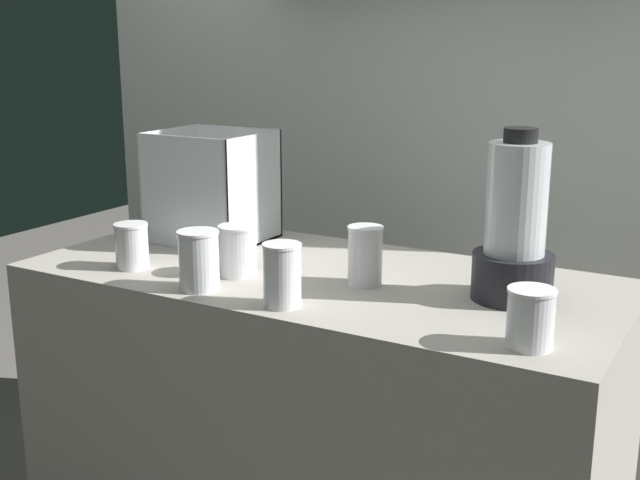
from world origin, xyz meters
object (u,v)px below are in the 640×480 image
Objects in this scene: juice_cup_carrot_left at (199,263)px; juice_cup_beet_far_right at (365,259)px; carrot_display_bin at (211,207)px; juice_cup_carrot_right at (282,279)px; juice_cup_mango_middle at (238,254)px; blender_pitcher at (515,232)px; juice_cup_pomegranate_far_left at (132,249)px; juice_cup_beet_rightmost at (530,322)px.

juice_cup_beet_far_right reaches higher than juice_cup_carrot_left.
juice_cup_carrot_right is (0.47, -0.38, -0.03)m from carrot_display_bin.
juice_cup_mango_middle is 0.89× the size of juice_cup_carrot_right.
blender_pitcher is at bearing 11.02° from juice_cup_beet_far_right.
blender_pitcher is at bearing 35.03° from juice_cup_carrot_right.
juice_cup_pomegranate_far_left is 0.82× the size of juice_cup_beet_far_right.
carrot_display_bin is 1.04m from juice_cup_beet_rightmost.
juice_cup_carrot_right is at bearing -144.97° from blender_pitcher.
juice_cup_carrot_left is at bearing -12.36° from juice_cup_pomegranate_far_left.
juice_cup_beet_rightmost is (0.97, -0.03, 0.00)m from juice_cup_pomegranate_far_left.
juice_cup_beet_far_right is at bearing 16.19° from juice_cup_pomegranate_far_left.
carrot_display_bin is at bearing 90.59° from juice_cup_pomegranate_far_left.
juice_cup_mango_middle reaches higher than juice_cup_beet_rightmost.
juice_cup_carrot_right is 0.51m from juice_cup_beet_rightmost.
juice_cup_beet_far_right is at bearing 155.74° from juice_cup_beet_rightmost.
juice_cup_beet_rightmost is at bearing -19.92° from carrot_display_bin.
carrot_display_bin is 2.23× the size of juice_cup_carrot_right.
juice_cup_pomegranate_far_left is 0.27m from juice_cup_mango_middle.
juice_cup_beet_rightmost is (0.73, 0.02, -0.01)m from juice_cup_carrot_left.
juice_cup_beet_rightmost is at bearing -24.26° from juice_cup_beet_far_right.
carrot_display_bin reaches higher than juice_cup_beet_rightmost.
carrot_display_bin is at bearing 173.44° from blender_pitcher.
blender_pitcher is 0.89m from juice_cup_pomegranate_far_left.
blender_pitcher is 3.06× the size of juice_cup_mango_middle.
blender_pitcher reaches higher than juice_cup_pomegranate_far_left.
juice_cup_pomegranate_far_left is (-0.86, -0.22, -0.10)m from blender_pitcher.
carrot_display_bin is 0.87m from blender_pitcher.
juice_cup_beet_far_right reaches higher than juice_cup_carrot_right.
carrot_display_bin is 2.70× the size of juice_cup_pomegranate_far_left.
juice_cup_carrot_left is 1.11× the size of juice_cup_mango_middle.
blender_pitcher is 2.71× the size of juice_cup_beet_far_right.
juice_cup_carrot_left is 0.73m from juice_cup_beet_rightmost.
juice_cup_carrot_left is (0.25, -0.37, -0.03)m from carrot_display_bin.
juice_cup_beet_far_right is (0.54, 0.16, 0.01)m from juice_cup_pomegranate_far_left.
juice_cup_carrot_left and juice_cup_carrot_right have the same top height.
juice_cup_mango_middle is 0.30m from juice_cup_beet_far_right.
blender_pitcher is 0.68m from juice_cup_carrot_left.
juice_cup_mango_middle is 0.72m from juice_cup_beet_rightmost.
blender_pitcher is at bearing -6.56° from carrot_display_bin.
blender_pitcher is (0.86, -0.10, 0.05)m from carrot_display_bin.
juice_cup_beet_far_right is 1.22× the size of juice_cup_beet_rightmost.
juice_cup_beet_far_right is at bearing 69.46° from juice_cup_carrot_right.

